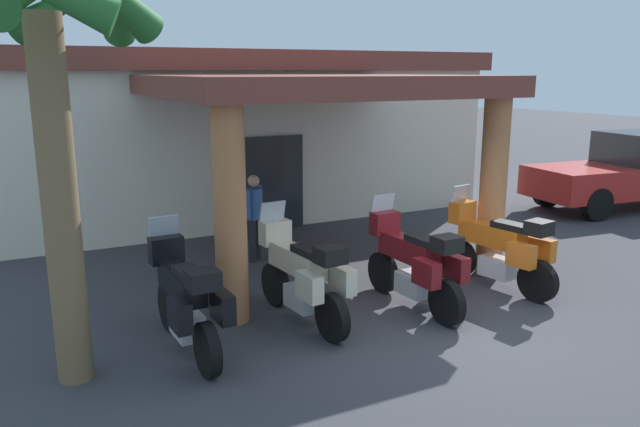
{
  "coord_description": "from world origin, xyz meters",
  "views": [
    {
      "loc": [
        -5.49,
        -6.02,
        3.49
      ],
      "look_at": [
        -0.67,
        2.68,
        1.2
      ],
      "focal_mm": 34.84,
      "sensor_mm": 36.0,
      "label": 1
    }
  ],
  "objects_px": {
    "motorcycle_maroon": "(414,263)",
    "motorcycle_orange": "(499,248)",
    "motorcycle_cream": "(303,275)",
    "motorcycle_black": "(186,300)",
    "pickup_truck_red": "(629,172)",
    "motel_building": "(218,128)",
    "palm_tree_roadside": "(45,57)",
    "pedestrian": "(254,212)"
  },
  "relations": [
    {
      "from": "motorcycle_maroon",
      "to": "motorcycle_orange",
      "type": "height_order",
      "value": "same"
    },
    {
      "from": "motorcycle_cream",
      "to": "motorcycle_black",
      "type": "bearing_deg",
      "value": 90.55
    },
    {
      "from": "motorcycle_black",
      "to": "pickup_truck_red",
      "type": "relative_size",
      "value": 0.41
    },
    {
      "from": "motel_building",
      "to": "motorcycle_maroon",
      "type": "bearing_deg",
      "value": -88.53
    },
    {
      "from": "palm_tree_roadside",
      "to": "motorcycle_maroon",
      "type": "bearing_deg",
      "value": -1.33
    },
    {
      "from": "motorcycle_maroon",
      "to": "pickup_truck_red",
      "type": "bearing_deg",
      "value": -72.45
    },
    {
      "from": "motel_building",
      "to": "pickup_truck_red",
      "type": "bearing_deg",
      "value": -30.03
    },
    {
      "from": "motorcycle_black",
      "to": "palm_tree_roadside",
      "type": "bearing_deg",
      "value": 92.47
    },
    {
      "from": "motorcycle_black",
      "to": "pickup_truck_red",
      "type": "distance_m",
      "value": 12.88
    },
    {
      "from": "motorcycle_black",
      "to": "palm_tree_roadside",
      "type": "height_order",
      "value": "palm_tree_roadside"
    },
    {
      "from": "pickup_truck_red",
      "to": "palm_tree_roadside",
      "type": "distance_m",
      "value": 14.48
    },
    {
      "from": "motorcycle_black",
      "to": "pickup_truck_red",
      "type": "xyz_separation_m",
      "value": [
        12.58,
        2.78,
        0.24
      ]
    },
    {
      "from": "motorcycle_orange",
      "to": "motel_building",
      "type": "bearing_deg",
      "value": 2.01
    },
    {
      "from": "motorcycle_cream",
      "to": "motorcycle_orange",
      "type": "distance_m",
      "value": 3.44
    },
    {
      "from": "motorcycle_black",
      "to": "motorcycle_maroon",
      "type": "height_order",
      "value": "same"
    },
    {
      "from": "motorcycle_cream",
      "to": "palm_tree_roadside",
      "type": "distance_m",
      "value": 4.26
    },
    {
      "from": "motorcycle_maroon",
      "to": "pickup_truck_red",
      "type": "xyz_separation_m",
      "value": [
        9.15,
        2.96,
        0.24
      ]
    },
    {
      "from": "motorcycle_cream",
      "to": "pedestrian",
      "type": "height_order",
      "value": "pedestrian"
    },
    {
      "from": "motorcycle_maroon",
      "to": "pickup_truck_red",
      "type": "distance_m",
      "value": 9.62
    },
    {
      "from": "motel_building",
      "to": "palm_tree_roadside",
      "type": "xyz_separation_m",
      "value": [
        -4.89,
        -8.55,
        1.61
      ]
    },
    {
      "from": "motorcycle_black",
      "to": "motorcycle_cream",
      "type": "relative_size",
      "value": 1.0
    },
    {
      "from": "motorcycle_orange",
      "to": "pedestrian",
      "type": "xyz_separation_m",
      "value": [
        -2.85,
        3.36,
        0.24
      ]
    },
    {
      "from": "motel_building",
      "to": "motorcycle_orange",
      "type": "distance_m",
      "value": 8.89
    },
    {
      "from": "motorcycle_cream",
      "to": "motorcycle_orange",
      "type": "xyz_separation_m",
      "value": [
        3.43,
        -0.3,
        0.0
      ]
    },
    {
      "from": "motel_building",
      "to": "motorcycle_black",
      "type": "relative_size",
      "value": 5.71
    },
    {
      "from": "motel_building",
      "to": "palm_tree_roadside",
      "type": "bearing_deg",
      "value": -117.64
    },
    {
      "from": "pedestrian",
      "to": "pickup_truck_red",
      "type": "relative_size",
      "value": 0.3
    },
    {
      "from": "motorcycle_cream",
      "to": "pedestrian",
      "type": "bearing_deg",
      "value": -14.46
    },
    {
      "from": "motorcycle_orange",
      "to": "pedestrian",
      "type": "distance_m",
      "value": 4.41
    },
    {
      "from": "motorcycle_black",
      "to": "motorcycle_maroon",
      "type": "relative_size",
      "value": 1.0
    },
    {
      "from": "palm_tree_roadside",
      "to": "motorcycle_orange",
      "type": "bearing_deg",
      "value": -0.87
    },
    {
      "from": "pedestrian",
      "to": "motorcycle_black",
      "type": "bearing_deg",
      "value": 106.59
    },
    {
      "from": "motorcycle_black",
      "to": "pedestrian",
      "type": "xyz_separation_m",
      "value": [
        2.29,
        3.19,
        0.24
      ]
    },
    {
      "from": "pedestrian",
      "to": "palm_tree_roadside",
      "type": "distance_m",
      "value": 5.59
    },
    {
      "from": "motorcycle_black",
      "to": "pedestrian",
      "type": "distance_m",
      "value": 3.93
    },
    {
      "from": "motorcycle_orange",
      "to": "motorcycle_black",
      "type": "bearing_deg",
      "value": 79.54
    },
    {
      "from": "motorcycle_orange",
      "to": "motorcycle_cream",
      "type": "bearing_deg",
      "value": 76.43
    },
    {
      "from": "motorcycle_black",
      "to": "motorcycle_orange",
      "type": "height_order",
      "value": "same"
    },
    {
      "from": "motorcycle_black",
      "to": "pickup_truck_red",
      "type": "height_order",
      "value": "pickup_truck_red"
    },
    {
      "from": "motorcycle_cream",
      "to": "motorcycle_orange",
      "type": "height_order",
      "value": "same"
    },
    {
      "from": "palm_tree_roadside",
      "to": "pedestrian",
      "type": "bearing_deg",
      "value": 41.76
    },
    {
      "from": "motel_building",
      "to": "pickup_truck_red",
      "type": "distance_m",
      "value": 10.75
    }
  ]
}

